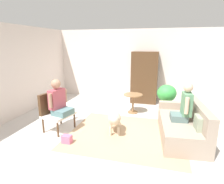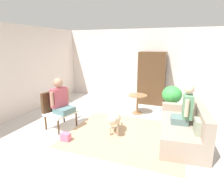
% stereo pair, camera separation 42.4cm
% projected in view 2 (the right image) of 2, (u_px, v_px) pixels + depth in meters
% --- Properties ---
extents(ground_plane, '(7.56, 7.56, 0.00)m').
position_uv_depth(ground_plane, '(122.00, 133.00, 4.57)').
color(ground_plane, beige).
extents(back_wall, '(6.90, 0.12, 2.61)m').
position_uv_depth(back_wall, '(148.00, 65.00, 7.03)').
color(back_wall, silver).
rests_on(back_wall, ground).
extents(left_wall, '(0.12, 6.61, 2.61)m').
position_uv_depth(left_wall, '(22.00, 71.00, 5.62)').
color(left_wall, silver).
rests_on(left_wall, ground).
extents(area_rug, '(2.65, 2.24, 0.01)m').
position_uv_depth(area_rug, '(126.00, 135.00, 4.47)').
color(area_rug, tan).
rests_on(area_rug, ground).
extents(couch, '(1.04, 1.83, 0.81)m').
position_uv_depth(couch, '(184.00, 129.00, 4.12)').
color(couch, gray).
rests_on(couch, ground).
extents(armchair, '(0.71, 0.80, 0.94)m').
position_uv_depth(armchair, '(57.00, 107.00, 4.79)').
color(armchair, '#4C331E').
rests_on(armchair, ground).
extents(person_on_couch, '(0.44, 0.52, 0.86)m').
position_uv_depth(person_on_couch, '(185.00, 108.00, 3.99)').
color(person_on_couch, slate).
extents(person_on_armchair, '(0.52, 0.56, 0.85)m').
position_uv_depth(person_on_armchair, '(61.00, 99.00, 4.65)').
color(person_on_armchair, slate).
extents(round_end_table, '(0.57, 0.57, 0.59)m').
position_uv_depth(round_end_table, '(137.00, 101.00, 5.74)').
color(round_end_table, olive).
rests_on(round_end_table, ground).
extents(dog, '(0.43, 0.84, 0.59)m').
position_uv_depth(dog, '(114.00, 119.00, 4.48)').
color(dog, beige).
rests_on(dog, ground).
extents(potted_plant, '(0.55, 0.55, 0.93)m').
position_uv_depth(potted_plant, '(172.00, 97.00, 5.41)').
color(potted_plant, '#996047').
rests_on(potted_plant, ground).
extents(armoire_cabinet, '(0.92, 0.56, 1.82)m').
position_uv_depth(armoire_cabinet, '(152.00, 78.00, 6.67)').
color(armoire_cabinet, '#4C331E').
rests_on(armoire_cabinet, ground).
extents(handbag, '(0.20, 0.14, 0.17)m').
position_uv_depth(handbag, '(66.00, 137.00, 4.18)').
color(handbag, '#D8668C').
rests_on(handbag, ground).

